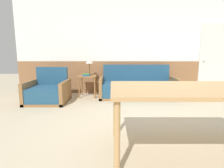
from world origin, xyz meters
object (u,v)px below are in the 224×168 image
(table_lamp, at_px, (88,62))
(dining_table, at_px, (189,94))
(couch, at_px, (137,88))
(armchair, at_px, (47,92))
(side_table, at_px, (87,80))

(table_lamp, height_order, dining_table, table_lamp)
(couch, bearing_deg, dining_table, -85.99)
(armchair, distance_m, table_lamp, 1.35)
(table_lamp, bearing_deg, couch, -5.82)
(armchair, relative_size, table_lamp, 1.98)
(dining_table, bearing_deg, side_table, 118.91)
(couch, distance_m, dining_table, 2.79)
(side_table, bearing_deg, couch, -2.19)
(couch, relative_size, dining_table, 1.14)
(couch, distance_m, armchair, 2.31)
(side_table, xyz_separation_m, dining_table, (1.55, -2.80, 0.24))
(armchair, relative_size, side_table, 1.60)
(armchair, xyz_separation_m, table_lamp, (0.93, 0.66, 0.72))
(armchair, relative_size, dining_table, 0.52)
(couch, distance_m, table_lamp, 1.50)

